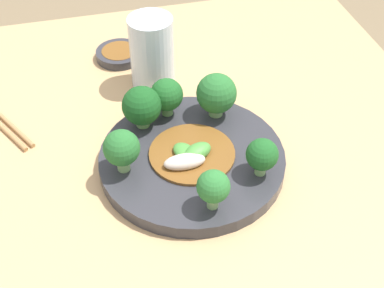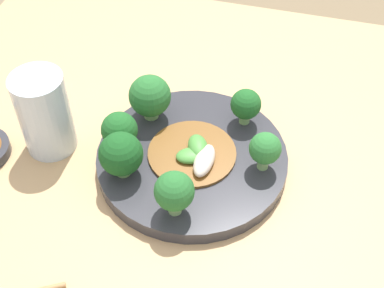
% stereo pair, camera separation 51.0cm
% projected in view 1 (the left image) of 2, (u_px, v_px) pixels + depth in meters
% --- Properties ---
extents(plate, '(0.26, 0.26, 0.02)m').
position_uv_depth(plate, '(192.00, 160.00, 0.74)').
color(plate, '#333338').
rests_on(plate, table).
extents(broccoli_northwest, '(0.06, 0.06, 0.07)m').
position_uv_depth(broccoli_northwest, '(216.00, 94.00, 0.77)').
color(broccoli_northwest, '#89B76B').
rests_on(broccoli_northwest, plate).
extents(broccoli_south, '(0.05, 0.05, 0.06)m').
position_uv_depth(broccoli_south, '(122.00, 149.00, 0.69)').
color(broccoli_south, '#89B76B').
rests_on(broccoli_south, plate).
extents(broccoli_northeast, '(0.04, 0.04, 0.06)m').
position_uv_depth(broccoli_northeast, '(262.00, 155.00, 0.69)').
color(broccoli_northeast, '#89B76B').
rests_on(broccoli_northeast, plate).
extents(broccoli_west, '(0.05, 0.05, 0.06)m').
position_uv_depth(broccoli_west, '(167.00, 95.00, 0.78)').
color(broccoli_west, '#70A356').
rests_on(broccoli_west, plate).
extents(broccoli_southwest, '(0.06, 0.06, 0.06)m').
position_uv_depth(broccoli_southwest, '(142.00, 106.00, 0.76)').
color(broccoli_southwest, '#7AAD5B').
rests_on(broccoli_southwest, plate).
extents(broccoli_east, '(0.04, 0.04, 0.06)m').
position_uv_depth(broccoli_east, '(213.00, 187.00, 0.65)').
color(broccoli_east, '#89B76B').
rests_on(broccoli_east, plate).
extents(stirfry_center, '(0.12, 0.12, 0.02)m').
position_uv_depth(stirfry_center, '(191.00, 155.00, 0.73)').
color(stirfry_center, brown).
rests_on(stirfry_center, plate).
extents(drinking_glass, '(0.07, 0.07, 0.12)m').
position_uv_depth(drinking_glass, '(152.00, 53.00, 0.85)').
color(drinking_glass, silver).
rests_on(drinking_glass, table).
extents(sauce_dish, '(0.08, 0.08, 0.02)m').
position_uv_depth(sauce_dish, '(119.00, 54.00, 0.94)').
color(sauce_dish, '#333338').
rests_on(sauce_dish, table).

